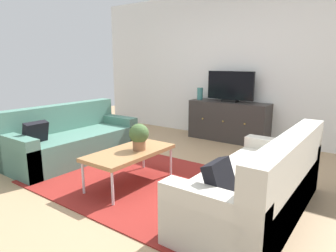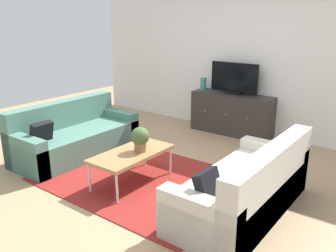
% 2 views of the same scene
% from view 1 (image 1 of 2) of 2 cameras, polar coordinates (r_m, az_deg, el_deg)
% --- Properties ---
extents(ground_plane, '(10.00, 10.00, 0.00)m').
position_cam_1_polar(ground_plane, '(3.76, -3.52, -9.91)').
color(ground_plane, tan).
extents(wall_back, '(6.40, 0.12, 2.70)m').
position_cam_1_polar(wall_back, '(5.68, 13.23, 11.23)').
color(wall_back, white).
rests_on(wall_back, ground_plane).
extents(area_rug, '(2.50, 1.90, 0.01)m').
position_cam_1_polar(area_rug, '(3.65, -5.05, -10.52)').
color(area_rug, maroon).
rests_on(area_rug, ground_plane).
extents(couch_left_side, '(0.81, 1.89, 0.80)m').
position_cam_1_polar(couch_left_side, '(4.62, -18.29, -2.79)').
color(couch_left_side, '#4C7A6B').
rests_on(couch_left_side, ground_plane).
extents(couch_right_side, '(0.81, 1.89, 0.80)m').
position_cam_1_polar(couch_right_side, '(2.92, 17.68, -11.45)').
color(couch_right_side, beige).
rests_on(couch_right_side, ground_plane).
extents(coffee_table, '(0.53, 1.08, 0.41)m').
position_cam_1_polar(coffee_table, '(3.45, -7.37, -5.25)').
color(coffee_table, '#A37547').
rests_on(coffee_table, ground_plane).
extents(potted_plant, '(0.23, 0.23, 0.31)m').
position_cam_1_polar(potted_plant, '(3.42, -5.63, -1.84)').
color(potted_plant, '#936042').
rests_on(potted_plant, coffee_table).
extents(tv_console, '(1.45, 0.47, 0.72)m').
position_cam_1_polar(tv_console, '(5.53, 11.55, 0.93)').
color(tv_console, '#332D2B').
rests_on(tv_console, ground_plane).
extents(flat_screen_tv, '(0.88, 0.16, 0.55)m').
position_cam_1_polar(flat_screen_tv, '(5.46, 11.91, 7.44)').
color(flat_screen_tv, black).
rests_on(flat_screen_tv, tv_console).
extents(glass_vase, '(0.11, 0.11, 0.23)m').
position_cam_1_polar(glass_vase, '(5.73, 6.20, 6.26)').
color(glass_vase, teal).
rests_on(glass_vase, tv_console).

